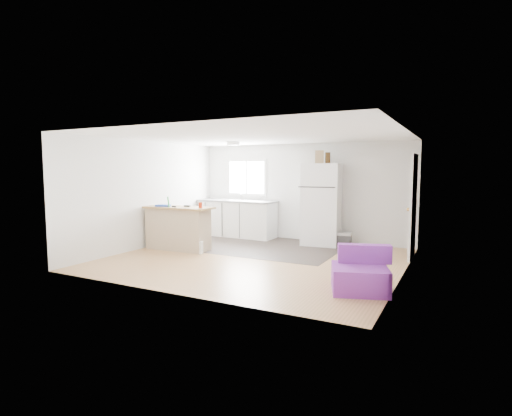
{
  "coord_description": "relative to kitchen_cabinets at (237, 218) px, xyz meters",
  "views": [
    {
      "loc": [
        3.57,
        -6.87,
        1.77
      ],
      "look_at": [
        -0.35,
        0.7,
        0.94
      ],
      "focal_mm": 28.0,
      "sensor_mm": 36.0,
      "label": 1
    }
  ],
  "objects": [
    {
      "name": "room",
      "position": [
        1.68,
        -2.17,
        0.71
      ],
      "size": [
        5.51,
        5.01,
        2.41
      ],
      "color": "#A47945",
      "rests_on": "ground"
    },
    {
      "name": "vinyl_zone",
      "position": [
        0.95,
        -0.92,
        -0.49
      ],
      "size": [
        4.05,
        2.5,
        0.0
      ],
      "primitive_type": "cube",
      "color": "#2D2622",
      "rests_on": "floor"
    },
    {
      "name": "window",
      "position": [
        0.13,
        0.32,
        1.06
      ],
      "size": [
        1.18,
        0.06,
        0.98
      ],
      "color": "white",
      "rests_on": "back_wall"
    },
    {
      "name": "interior_door",
      "position": [
        4.4,
        -0.62,
        0.53
      ],
      "size": [
        0.11,
        0.92,
        2.1
      ],
      "color": "white",
      "rests_on": "right_wall"
    },
    {
      "name": "ceiling_fixture",
      "position": [
        0.48,
        -0.97,
        1.87
      ],
      "size": [
        0.3,
        0.3,
        0.07
      ],
      "primitive_type": "cylinder",
      "color": "white",
      "rests_on": "ceiling"
    },
    {
      "name": "kitchen_cabinets",
      "position": [
        0.0,
        0.0,
        0.0
      ],
      "size": [
        2.17,
        0.72,
        1.25
      ],
      "rotation": [
        0.0,
        0.0,
        -0.02
      ],
      "color": "white",
      "rests_on": "floor"
    },
    {
      "name": "peninsula",
      "position": [
        -0.28,
        -2.1,
        -0.01
      ],
      "size": [
        1.57,
        0.64,
        0.95
      ],
      "rotation": [
        0.0,
        0.0,
        0.03
      ],
      "color": "tan",
      "rests_on": "floor"
    },
    {
      "name": "refrigerator",
      "position": [
        2.35,
        -0.08,
        0.46
      ],
      "size": [
        0.91,
        0.88,
        1.9
      ],
      "rotation": [
        0.0,
        0.0,
        0.1
      ],
      "color": "white",
      "rests_on": "floor"
    },
    {
      "name": "cooler",
      "position": [
        2.86,
        -0.21,
        -0.31
      ],
      "size": [
        0.49,
        0.37,
        0.35
      ],
      "rotation": [
        0.0,
        0.0,
        0.14
      ],
      "color": "#2F3032",
      "rests_on": "floor"
    },
    {
      "name": "purple_seat",
      "position": [
        3.99,
        -3.29,
        -0.25
      ],
      "size": [
        0.98,
        0.96,
        0.64
      ],
      "rotation": [
        0.0,
        0.0,
        0.33
      ],
      "color": "purple",
      "rests_on": "floor"
    },
    {
      "name": "cleaner_jug",
      "position": [
        0.4,
        -2.27,
        -0.35
      ],
      "size": [
        0.15,
        0.12,
        0.32
      ],
      "rotation": [
        0.0,
        0.0,
        0.12
      ],
      "color": "white",
      "rests_on": "floor"
    },
    {
      "name": "mop",
      "position": [
        -0.52,
        -2.22,
        -0.26
      ],
      "size": [
        0.24,
        0.33,
        1.19
      ],
      "rotation": [
        0.0,
        0.0,
        0.32
      ],
      "color": "green",
      "rests_on": "floor"
    },
    {
      "name": "red_cup",
      "position": [
        0.33,
        -2.11,
        0.52
      ],
      "size": [
        0.09,
        0.09,
        0.12
      ],
      "primitive_type": "cylinder",
      "rotation": [
        0.0,
        0.0,
        0.09
      ],
      "color": "red",
      "rests_on": "peninsula"
    },
    {
      "name": "blue_tray",
      "position": [
        -0.62,
        -2.18,
        0.48
      ],
      "size": [
        0.36,
        0.31,
        0.04
      ],
      "primitive_type": "cube",
      "rotation": [
        0.0,
        0.0,
        0.37
      ],
      "color": "#1236AD",
      "rests_on": "peninsula"
    },
    {
      "name": "tool_a",
      "position": [
        -0.09,
        -2.01,
        0.48
      ],
      "size": [
        0.15,
        0.07,
        0.03
      ],
      "primitive_type": "cube",
      "rotation": [
        0.0,
        0.0,
        0.14
      ],
      "color": "black",
      "rests_on": "peninsula"
    },
    {
      "name": "tool_b",
      "position": [
        -0.28,
        -2.22,
        0.48
      ],
      "size": [
        0.11,
        0.06,
        0.03
      ],
      "primitive_type": "cube",
      "rotation": [
        0.0,
        0.0,
        -0.22
      ],
      "color": "black",
      "rests_on": "peninsula"
    },
    {
      "name": "cardboard_box",
      "position": [
        2.27,
        -0.09,
        1.56
      ],
      "size": [
        0.22,
        0.16,
        0.3
      ],
      "primitive_type": "cube",
      "rotation": [
        0.0,
        0.0,
        0.32
      ],
      "color": "tan",
      "rests_on": "refrigerator"
    },
    {
      "name": "bottle_left",
      "position": [
        2.46,
        -0.14,
        1.54
      ],
      "size": [
        0.08,
        0.08,
        0.25
      ],
      "primitive_type": "cylinder",
      "rotation": [
        0.0,
        0.0,
        0.24
      ],
      "color": "#38210A",
      "rests_on": "refrigerator"
    },
    {
      "name": "bottle_right",
      "position": [
        2.51,
        -0.13,
        1.54
      ],
      "size": [
        0.07,
        0.07,
        0.25
      ],
      "primitive_type": "cylinder",
      "rotation": [
        0.0,
        0.0,
        0.06
      ],
      "color": "#38210A",
      "rests_on": "refrigerator"
    }
  ]
}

